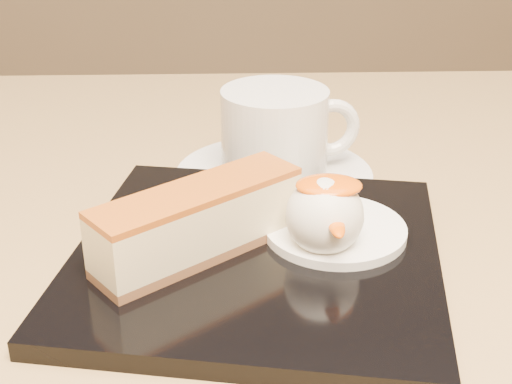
{
  "coord_description": "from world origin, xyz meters",
  "views": [
    {
      "loc": [
        0.04,
        -0.39,
        0.95
      ],
      "look_at": [
        0.05,
        0.01,
        0.76
      ],
      "focal_mm": 50.0,
      "sensor_mm": 36.0,
      "label": 1
    }
  ],
  "objects_px": {
    "cheesecake": "(198,221)",
    "ice_cream_scoop": "(325,216)",
    "saucer": "(274,178)",
    "coffee_cup": "(277,130)",
    "dessert_plate": "(257,256)"
  },
  "relations": [
    {
      "from": "cheesecake",
      "to": "ice_cream_scoop",
      "type": "distance_m",
      "value": 0.08
    },
    {
      "from": "saucer",
      "to": "cheesecake",
      "type": "bearing_deg",
      "value": -113.23
    },
    {
      "from": "saucer",
      "to": "coffee_cup",
      "type": "height_order",
      "value": "coffee_cup"
    },
    {
      "from": "dessert_plate",
      "to": "ice_cream_scoop",
      "type": "xyz_separation_m",
      "value": [
        0.04,
        -0.0,
        0.03
      ]
    },
    {
      "from": "dessert_plate",
      "to": "ice_cream_scoop",
      "type": "bearing_deg",
      "value": -7.13
    },
    {
      "from": "cheesecake",
      "to": "coffee_cup",
      "type": "height_order",
      "value": "coffee_cup"
    },
    {
      "from": "ice_cream_scoop",
      "to": "coffee_cup",
      "type": "relative_size",
      "value": 0.44
    },
    {
      "from": "ice_cream_scoop",
      "to": "coffee_cup",
      "type": "bearing_deg",
      "value": 99.85
    },
    {
      "from": "saucer",
      "to": "coffee_cup",
      "type": "xyz_separation_m",
      "value": [
        0.0,
        0.0,
        0.04
      ]
    },
    {
      "from": "cheesecake",
      "to": "saucer",
      "type": "xyz_separation_m",
      "value": [
        0.05,
        0.12,
        -0.03
      ]
    },
    {
      "from": "cheesecake",
      "to": "coffee_cup",
      "type": "bearing_deg",
      "value": 27.9
    },
    {
      "from": "dessert_plate",
      "to": "saucer",
      "type": "bearing_deg",
      "value": 81.7
    },
    {
      "from": "coffee_cup",
      "to": "saucer",
      "type": "bearing_deg",
      "value": 180.0
    },
    {
      "from": "dessert_plate",
      "to": "coffee_cup",
      "type": "bearing_deg",
      "value": 80.76
    },
    {
      "from": "dessert_plate",
      "to": "coffee_cup",
      "type": "height_order",
      "value": "coffee_cup"
    }
  ]
}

